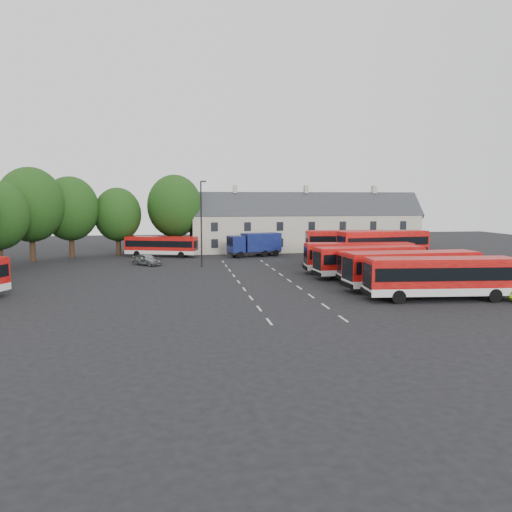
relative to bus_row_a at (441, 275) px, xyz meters
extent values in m
plane|color=black|center=(-14.60, 9.20, -2.01)|extent=(140.00, 140.00, 0.00)
cube|color=beige|center=(-14.60, -4.80, -2.01)|extent=(0.15, 1.80, 0.01)
cube|color=beige|center=(-14.60, -0.80, -2.01)|extent=(0.15, 1.80, 0.01)
cube|color=beige|center=(-14.60, 3.20, -2.01)|extent=(0.15, 1.80, 0.01)
cube|color=beige|center=(-14.60, 7.20, -2.01)|extent=(0.15, 1.80, 0.01)
cube|color=beige|center=(-14.60, 11.20, -2.01)|extent=(0.15, 1.80, 0.01)
cube|color=beige|center=(-14.60, 15.20, -2.01)|extent=(0.15, 1.80, 0.01)
cube|color=beige|center=(-14.60, 19.20, -2.01)|extent=(0.15, 1.80, 0.01)
cube|color=beige|center=(-14.60, 23.20, -2.01)|extent=(0.15, 1.80, 0.01)
cube|color=beige|center=(-14.60, 27.20, -2.01)|extent=(0.15, 1.80, 0.01)
cube|color=beige|center=(-9.60, -4.80, -2.01)|extent=(0.15, 1.80, 0.01)
cube|color=beige|center=(-9.60, -0.80, -2.01)|extent=(0.15, 1.80, 0.01)
cube|color=beige|center=(-9.60, 3.20, -2.01)|extent=(0.15, 1.80, 0.01)
cube|color=beige|center=(-9.60, 7.20, -2.01)|extent=(0.15, 1.80, 0.01)
cube|color=beige|center=(-9.60, 11.20, -2.01)|extent=(0.15, 1.80, 0.01)
cube|color=beige|center=(-9.60, 15.20, -2.01)|extent=(0.15, 1.80, 0.01)
cube|color=beige|center=(-9.60, 19.20, -2.01)|extent=(0.15, 1.80, 0.01)
cube|color=beige|center=(-9.60, 23.20, -2.01)|extent=(0.15, 1.80, 0.01)
cube|color=beige|center=(-9.60, 27.20, -2.01)|extent=(0.15, 1.80, 0.01)
cylinder|color=black|center=(-40.60, 25.20, -0.17)|extent=(0.70, 0.70, 3.67)
cylinder|color=black|center=(-38.60, 31.20, 0.18)|extent=(0.70, 0.70, 4.38)
ellipsoid|color=#1B3E10|center=(-38.60, 31.20, 5.25)|extent=(8.25, 8.25, 9.49)
cylinder|color=black|center=(-34.60, 35.20, 0.00)|extent=(0.70, 0.70, 4.02)
ellipsoid|color=#1B3E10|center=(-34.60, 35.20, 4.67)|extent=(7.59, 7.59, 8.73)
cylinder|color=black|center=(-28.60, 37.20, -0.26)|extent=(0.70, 0.70, 3.50)
ellipsoid|color=#1B3E10|center=(-28.60, 37.20, 3.80)|extent=(6.60, 6.60, 7.59)
cylinder|color=black|center=(-20.60, 38.20, 0.09)|extent=(0.70, 0.70, 4.20)
ellipsoid|color=#1B3E10|center=(-20.60, 38.20, 4.96)|extent=(7.92, 7.92, 9.11)
cube|color=beige|center=(-0.60, 39.20, 0.74)|extent=(35.00, 7.00, 5.50)
cube|color=#2D3035|center=(-0.60, 39.20, 3.49)|extent=(35.70, 7.13, 7.13)
cube|color=beige|center=(-11.60, 39.20, 7.45)|extent=(0.60, 0.90, 1.20)
cube|color=beige|center=(-0.60, 39.20, 7.45)|extent=(0.60, 0.90, 1.20)
cube|color=beige|center=(10.40, 39.20, 7.45)|extent=(0.60, 0.90, 1.20)
cube|color=silver|center=(0.00, 0.00, -1.18)|extent=(12.03, 3.74, 0.59)
cube|color=#AC0E0A|center=(0.00, 0.00, 0.17)|extent=(12.03, 3.74, 2.10)
cube|color=black|center=(0.00, 0.00, 0.22)|extent=(11.56, 3.76, 1.02)
cube|color=#AC0E0A|center=(0.00, 0.00, 1.27)|extent=(11.79, 3.61, 0.13)
cylinder|color=black|center=(-3.88, -0.87, -1.47)|extent=(1.10, 0.40, 1.08)
cylinder|color=black|center=(3.88, 0.87, -1.47)|extent=(1.10, 0.40, 1.08)
cube|color=silver|center=(-0.24, 4.43, -1.17)|extent=(12.01, 3.22, 0.60)
cube|color=#AC0E0A|center=(-0.24, 4.43, 0.18)|extent=(12.01, 3.22, 2.11)
cube|color=black|center=(-0.24, 4.43, 0.23)|extent=(11.54, 3.27, 1.03)
cube|color=#AC0E0A|center=(-0.24, 4.43, 1.29)|extent=(11.77, 3.10, 0.13)
cylinder|color=black|center=(-3.99, 3.04, -1.47)|extent=(1.09, 0.35, 1.08)
cylinder|color=black|center=(3.51, 5.82, -1.47)|extent=(1.09, 0.35, 1.08)
cube|color=silver|center=(-0.04, 8.14, -1.26)|extent=(10.75, 2.88, 0.53)
cube|color=#AC0E0A|center=(-0.04, 8.14, -0.05)|extent=(10.75, 2.88, 1.89)
cube|color=black|center=(-0.04, 8.14, 0.00)|extent=(10.32, 2.92, 0.92)
cube|color=#AC0E0A|center=(-0.04, 8.14, 0.94)|extent=(10.53, 2.77, 0.12)
cylinder|color=black|center=(-3.50, 7.20, -1.53)|extent=(0.98, 0.31, 0.97)
cylinder|color=black|center=(3.41, 9.09, -1.53)|extent=(0.98, 0.31, 0.97)
cube|color=silver|center=(-1.25, 11.65, -1.22)|extent=(11.34, 3.36, 0.56)
cube|color=#AC0E0A|center=(-1.25, 11.65, 0.05)|extent=(11.34, 3.36, 1.98)
cube|color=black|center=(-1.25, 11.65, 0.10)|extent=(10.89, 3.39, 0.97)
cube|color=#AC0E0A|center=(-1.25, 11.65, 1.09)|extent=(11.11, 3.24, 0.12)
cylinder|color=black|center=(-4.73, 10.24, -1.50)|extent=(1.03, 0.36, 1.02)
cylinder|color=black|center=(2.23, 13.06, -1.50)|extent=(1.03, 0.36, 1.02)
cube|color=silver|center=(-1.12, 14.87, -1.20)|extent=(11.76, 3.72, 0.58)
cube|color=#AC0E0A|center=(-1.12, 14.87, 0.12)|extent=(11.76, 3.72, 2.05)
cube|color=black|center=(-1.12, 14.87, 0.17)|extent=(11.31, 3.74, 1.00)
cube|color=#AC0E0A|center=(-1.12, 14.87, 1.19)|extent=(11.52, 3.59, 0.13)
cylinder|color=black|center=(-4.92, 14.04, -1.49)|extent=(1.07, 0.39, 1.05)
cylinder|color=black|center=(2.68, 15.70, -1.49)|extent=(1.07, 0.39, 1.05)
cube|color=silver|center=(2.84, 17.70, -1.27)|extent=(10.81, 3.78, 0.53)
cube|color=#AC0E0A|center=(2.84, 17.70, 0.61)|extent=(10.81, 3.78, 3.22)
cube|color=black|center=(2.84, 17.70, -0.01)|extent=(10.40, 3.78, 0.91)
cube|color=#AC0E0A|center=(2.84, 17.70, 2.27)|extent=(10.59, 3.66, 0.12)
cylinder|color=black|center=(-0.37, 16.17, -1.53)|extent=(0.99, 0.39, 0.96)
cylinder|color=black|center=(6.06, 19.22, -1.53)|extent=(0.99, 0.39, 0.96)
cube|color=black|center=(2.84, 17.70, 1.24)|extent=(10.40, 3.78, 0.91)
cube|color=silver|center=(0.42, 23.34, -1.31)|extent=(10.09, 3.20, 0.50)
cube|color=#AC0E0A|center=(0.42, 23.34, 0.45)|extent=(10.09, 3.20, 3.02)
cube|color=black|center=(0.42, 23.34, -0.14)|extent=(9.70, 3.22, 0.86)
cube|color=#AC0E0A|center=(0.42, 23.34, 2.00)|extent=(9.88, 3.09, 0.11)
cylinder|color=black|center=(-2.84, 22.63, -1.56)|extent=(0.92, 0.34, 0.90)
cylinder|color=black|center=(3.68, 24.05, -1.56)|extent=(0.92, 0.34, 0.90)
cube|color=black|center=(0.42, 23.34, 1.03)|extent=(9.70, 3.22, 0.86)
cube|color=silver|center=(-22.50, 34.09, -1.31)|extent=(10.14, 5.40, 0.50)
cube|color=#AC0E0A|center=(-22.50, 34.09, -0.18)|extent=(10.14, 5.40, 1.76)
cube|color=black|center=(-22.50, 34.09, -0.13)|extent=(9.78, 5.32, 0.86)
cube|color=#AC0E0A|center=(-22.50, 34.09, 0.75)|extent=(9.92, 5.25, 0.11)
cylinder|color=black|center=(-25.84, 34.17, -1.56)|extent=(0.94, 0.54, 0.90)
cylinder|color=black|center=(-19.16, 34.01, -1.56)|extent=(0.94, 0.54, 0.90)
cube|color=black|center=(-9.74, 32.36, -1.41)|extent=(7.67, 4.07, 0.28)
cube|color=#0E1753|center=(-12.39, 31.54, -0.16)|extent=(2.45, 2.76, 2.22)
cube|color=black|center=(-13.24, 31.28, 0.18)|extent=(0.67, 1.91, 1.11)
cube|color=#0E1753|center=(-8.72, 32.67, -0.02)|extent=(5.73, 3.77, 2.50)
cylinder|color=black|center=(-11.91, 30.59, -1.55)|extent=(0.96, 0.52, 0.93)
cylinder|color=black|center=(-7.36, 34.19, -1.55)|extent=(0.96, 0.52, 0.93)
imported|color=#95979C|center=(-24.03, 25.29, -1.30)|extent=(4.04, 4.18, 1.41)
cylinder|color=black|center=(-17.54, 22.51, 2.98)|extent=(0.18, 0.18, 9.98)
cube|color=black|center=(-17.25, 22.57, 7.97)|extent=(0.63, 0.36, 0.18)
camera|label=1|loc=(-20.47, -35.86, 5.83)|focal=35.00mm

